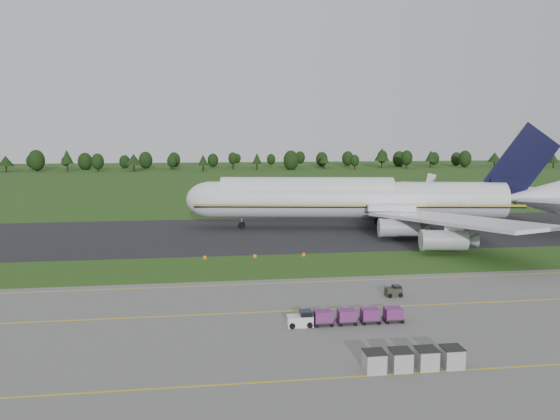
{
  "coord_description": "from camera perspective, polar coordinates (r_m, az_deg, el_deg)",
  "views": [
    {
      "loc": [
        -12.91,
        -83.21,
        20.97
      ],
      "look_at": [
        -1.52,
        2.0,
        8.64
      ],
      "focal_mm": 35.0,
      "sensor_mm": 36.0,
      "label": 1
    }
  ],
  "objects": [
    {
      "name": "ground",
      "position": [
        86.78,
        1.17,
        -5.82
      ],
      "size": [
        600.0,
        600.0,
        0.0
      ],
      "primitive_type": "plane",
      "color": "#244615",
      "rests_on": "ground"
    },
    {
      "name": "apron",
      "position": [
        55.02,
        6.76,
        -14.27
      ],
      "size": [
        300.0,
        52.0,
        0.06
      ],
      "primitive_type": "cube",
      "color": "#61625D",
      "rests_on": "ground"
    },
    {
      "name": "taxiway",
      "position": [
        113.9,
        -0.98,
        -2.43
      ],
      "size": [
        300.0,
        40.0,
        0.08
      ],
      "primitive_type": "cube",
      "color": "black",
      "rests_on": "ground"
    },
    {
      "name": "apron_markings",
      "position": [
        61.37,
        5.1,
        -11.79
      ],
      "size": [
        300.0,
        30.2,
        0.01
      ],
      "color": "#D9BD0C",
      "rests_on": "apron"
    },
    {
      "name": "tree_line",
      "position": [
        305.86,
        -5.99,
        5.33
      ],
      "size": [
        526.0,
        22.68,
        11.66
      ],
      "color": "black",
      "rests_on": "ground"
    },
    {
      "name": "aircraft",
      "position": [
        119.75,
        8.76,
        1.16
      ],
      "size": [
        82.36,
        79.09,
        23.04
      ],
      "color": "silver",
      "rests_on": "ground"
    },
    {
      "name": "baggage_train",
      "position": [
        61.32,
        6.69,
        -11.0
      ],
      "size": [
        12.94,
        1.65,
        1.59
      ],
      "color": "silver",
      "rests_on": "apron"
    },
    {
      "name": "utility_cart",
      "position": [
        72.21,
        11.77,
        -8.39
      ],
      "size": [
        2.12,
        1.43,
        1.12
      ],
      "color": "#2A2E20",
      "rests_on": "apron"
    },
    {
      "name": "uld_row",
      "position": [
        51.55,
        13.78,
        -14.89
      ],
      "size": [
        9.07,
        1.87,
        1.84
      ],
      "color": "#A3A3A3",
      "rests_on": "apron"
    },
    {
      "name": "edge_markers",
      "position": [
        91.94,
        -2.65,
        -4.86
      ],
      "size": [
        17.14,
        0.3,
        0.6
      ],
      "color": "orange",
      "rests_on": "ground"
    }
  ]
}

